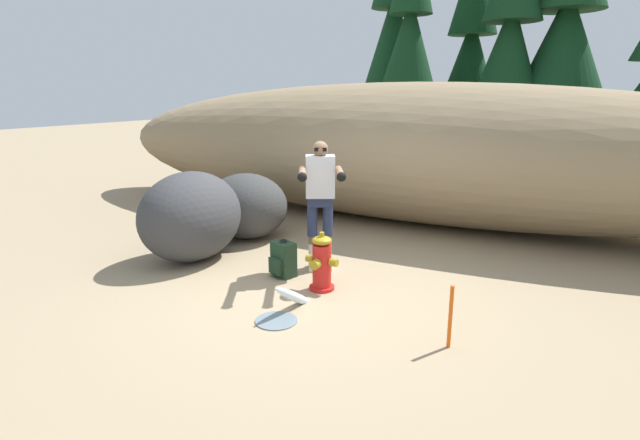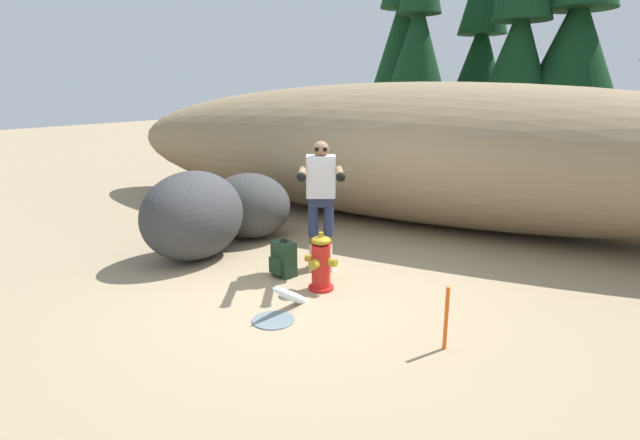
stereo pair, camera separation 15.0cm
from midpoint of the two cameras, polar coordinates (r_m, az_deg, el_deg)
ground_plane at (r=6.02m, az=-0.91°, el=-7.80°), size 56.00×56.00×0.04m
dirt_embankment at (r=9.06m, az=11.60°, el=7.57°), size 13.26×3.20×2.41m
fire_hydrant at (r=5.82m, az=0.84°, el=-5.01°), size 0.40×0.35×0.70m
hydrant_water_jet at (r=5.41m, az=-2.53°, el=-9.31°), size 0.43×1.05×0.59m
utility_worker at (r=6.28m, az=0.78°, el=3.55°), size 0.83×1.03×1.67m
spare_backpack at (r=6.30m, az=-3.51°, el=-4.49°), size 0.35×0.35×0.47m
boulder_large at (r=7.92m, az=-7.51°, el=1.64°), size 1.51×1.39×1.02m
boulder_mid at (r=7.00m, az=-13.71°, el=0.47°), size 1.34×1.65×1.23m
boulder_small at (r=8.14m, az=-13.10°, el=0.06°), size 0.93×0.94×0.56m
pine_tree_far_left at (r=16.28m, az=9.71°, el=21.01°), size 2.13×2.13×7.62m
pine_tree_left at (r=14.75m, az=11.49°, el=20.43°), size 1.83×1.83×6.73m
pine_tree_center at (r=16.52m, az=18.13°, el=17.86°), size 2.22×2.22×6.70m
pine_tree_right at (r=14.54m, az=22.13°, el=18.43°), size 2.31×2.31×6.82m
pine_tree_far_right at (r=14.91m, az=27.54°, el=18.72°), size 2.75×2.75×7.06m
survey_stake at (r=4.70m, az=15.13°, el=-10.81°), size 0.04×0.04×0.60m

